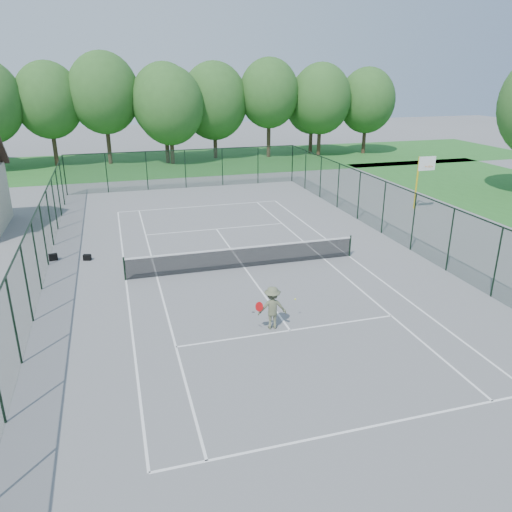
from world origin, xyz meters
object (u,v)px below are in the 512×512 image
at_px(tennis_net, 244,256).
at_px(sports_bag_a, 53,257).
at_px(basketball_goal, 422,172).
at_px(tennis_player, 272,308).

xyz_separation_m(tennis_net, sports_bag_a, (-8.81, 3.58, -0.41)).
height_order(basketball_goal, tennis_player, basketball_goal).
bearing_deg(sports_bag_a, tennis_player, -59.39).
height_order(tennis_net, sports_bag_a, tennis_net).
distance_m(sports_bag_a, tennis_player, 12.66).
bearing_deg(tennis_net, basketball_goal, 26.03).
bearing_deg(tennis_net, tennis_player, -95.31).
height_order(basketball_goal, sports_bag_a, basketball_goal).
distance_m(basketball_goal, sports_bag_a, 23.09).
xyz_separation_m(tennis_net, basketball_goal, (13.92, 6.80, 1.99)).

